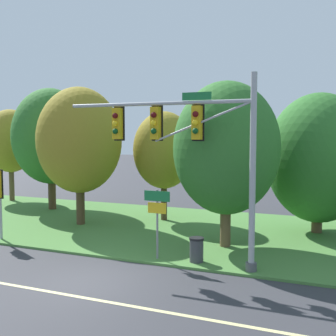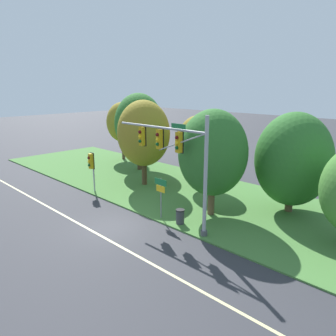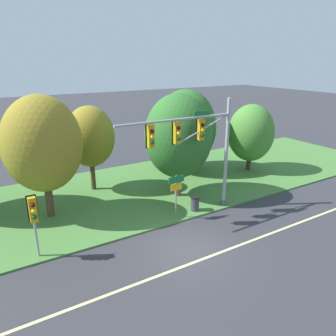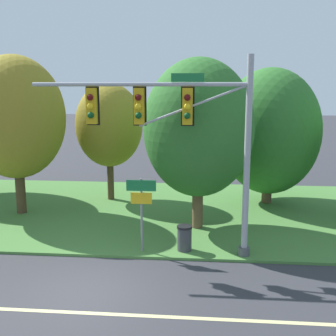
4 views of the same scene
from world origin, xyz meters
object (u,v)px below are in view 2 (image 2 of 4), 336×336
object	(u,v)px
tree_nearest_road	(122,122)
tree_behind_signpost	(144,134)
tree_left_of_mast	(139,124)
traffic_signal_mast	(175,153)
route_sign_post	(161,191)
tree_tall_centre	(213,153)
tree_right_far	(293,159)
tree_mid_verge	(198,141)
trash_bin	(180,216)
pedestrian_signal_near_kerb	(91,164)

from	to	relation	value
tree_nearest_road	tree_behind_signpost	world-z (taller)	tree_behind_signpost
tree_left_of_mast	tree_behind_signpost	distance (m)	5.40
tree_nearest_road	tree_behind_signpost	bearing A→B (deg)	-27.91
traffic_signal_mast	tree_nearest_road	bearing A→B (deg)	151.65
route_sign_post	tree_behind_signpost	bearing A→B (deg)	146.71
route_sign_post	tree_left_of_mast	bearing A→B (deg)	145.54
traffic_signal_mast	tree_tall_centre	xyz separation A→B (m)	(0.61, 2.88, -0.35)
tree_behind_signpost	tree_right_far	xyz separation A→B (m)	(11.84, 2.87, -0.83)
tree_right_far	tree_mid_verge	bearing A→B (deg)	-179.41
tree_nearest_road	tree_left_of_mast	bearing A→B (deg)	-19.57
trash_bin	tree_left_of_mast	bearing A→B (deg)	149.71
tree_left_of_mast	tree_right_far	distance (m)	16.23
tree_tall_centre	trash_bin	bearing A→B (deg)	-99.03
tree_right_far	trash_bin	bearing A→B (deg)	-119.57
pedestrian_signal_near_kerb	tree_behind_signpost	distance (m)	5.05
pedestrian_signal_near_kerb	tree_behind_signpost	size ratio (longest dim) A/B	0.44
route_sign_post	tree_right_far	distance (m)	9.10
traffic_signal_mast	tree_left_of_mast	bearing A→B (deg)	148.37
pedestrian_signal_near_kerb	route_sign_post	distance (m)	7.92
route_sign_post	trash_bin	bearing A→B (deg)	7.39
tree_mid_verge	tree_tall_centre	world-z (taller)	tree_tall_centre
tree_behind_signpost	trash_bin	bearing A→B (deg)	-26.76
tree_left_of_mast	traffic_signal_mast	bearing A→B (deg)	-31.63
pedestrian_signal_near_kerb	tree_behind_signpost	xyz separation A→B (m)	(1.51, 4.32, 2.14)
tree_right_far	route_sign_post	bearing A→B (deg)	-127.55
tree_left_of_mast	tree_tall_centre	world-z (taller)	tree_left_of_mast
tree_nearest_road	tree_left_of_mast	xyz separation A→B (m)	(5.00, -1.78, 0.35)
traffic_signal_mast	tree_behind_signpost	bearing A→B (deg)	151.11
pedestrian_signal_near_kerb	tree_right_far	distance (m)	15.21
tree_tall_centre	tree_behind_signpost	bearing A→B (deg)	170.58
pedestrian_signal_near_kerb	tree_behind_signpost	bearing A→B (deg)	70.76
tree_nearest_road	tree_behind_signpost	distance (m)	10.60
traffic_signal_mast	tree_tall_centre	bearing A→B (deg)	77.98
tree_left_of_mast	tree_nearest_road	bearing A→B (deg)	160.43
tree_left_of_mast	tree_right_far	bearing A→B (deg)	-1.09
tree_behind_signpost	traffic_signal_mast	bearing A→B (deg)	-28.89
trash_bin	traffic_signal_mast	bearing A→B (deg)	-126.47
route_sign_post	tree_mid_verge	xyz separation A→B (m)	(-2.71, 6.99, 2.07)
trash_bin	route_sign_post	bearing A→B (deg)	-172.61
tree_behind_signpost	tree_mid_verge	xyz separation A→B (m)	(3.68, 2.79, -0.57)
route_sign_post	tree_left_of_mast	xyz separation A→B (m)	(-10.76, 7.38, 2.83)
tree_left_of_mast	pedestrian_signal_near_kerb	bearing A→B (deg)	-69.15
route_sign_post	traffic_signal_mast	bearing A→B (deg)	-2.93
tree_tall_centre	trash_bin	distance (m)	4.59
trash_bin	tree_nearest_road	bearing A→B (deg)	152.62
pedestrian_signal_near_kerb	tree_behind_signpost	world-z (taller)	tree_behind_signpost
pedestrian_signal_near_kerb	route_sign_post	bearing A→B (deg)	0.85
tree_right_far	tree_tall_centre	bearing A→B (deg)	-129.29
pedestrian_signal_near_kerb	route_sign_post	world-z (taller)	pedestrian_signal_near_kerb
pedestrian_signal_near_kerb	trash_bin	xyz separation A→B (m)	(9.44, 0.32, -1.88)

